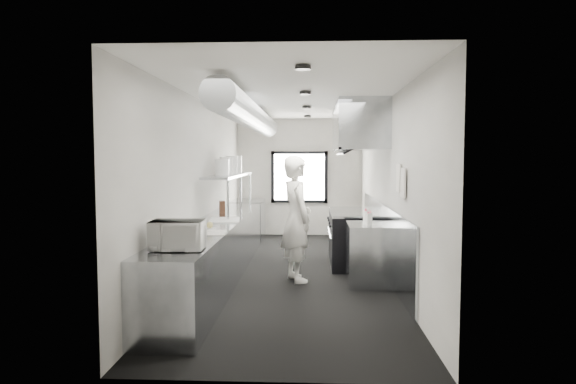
# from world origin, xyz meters

# --- Properties ---
(floor) EXTENTS (3.00, 8.00, 0.01)m
(floor) POSITION_xyz_m (0.00, 0.00, 0.00)
(floor) COLOR black
(floor) RESTS_ON ground
(ceiling) EXTENTS (3.00, 8.00, 0.01)m
(ceiling) POSITION_xyz_m (0.00, 0.00, 2.80)
(ceiling) COLOR white
(ceiling) RESTS_ON wall_back
(wall_back) EXTENTS (3.00, 0.02, 2.80)m
(wall_back) POSITION_xyz_m (0.00, 4.00, 1.40)
(wall_back) COLOR beige
(wall_back) RESTS_ON floor
(wall_front) EXTENTS (3.00, 0.02, 2.80)m
(wall_front) POSITION_xyz_m (0.00, -4.00, 1.40)
(wall_front) COLOR beige
(wall_front) RESTS_ON floor
(wall_left) EXTENTS (0.02, 8.00, 2.80)m
(wall_left) POSITION_xyz_m (-1.50, 0.00, 1.40)
(wall_left) COLOR beige
(wall_left) RESTS_ON floor
(wall_right) EXTENTS (0.02, 8.00, 2.80)m
(wall_right) POSITION_xyz_m (1.50, 0.00, 1.40)
(wall_right) COLOR beige
(wall_right) RESTS_ON floor
(wall_cladding) EXTENTS (0.03, 5.50, 1.10)m
(wall_cladding) POSITION_xyz_m (1.48, 0.30, 0.55)
(wall_cladding) COLOR #939AA0
(wall_cladding) RESTS_ON wall_right
(hvac_duct) EXTENTS (0.40, 6.40, 0.40)m
(hvac_duct) POSITION_xyz_m (-0.70, 0.40, 2.55)
(hvac_duct) COLOR #92969A
(hvac_duct) RESTS_ON ceiling
(service_window) EXTENTS (1.36, 0.05, 1.25)m
(service_window) POSITION_xyz_m (0.00, 3.96, 1.40)
(service_window) COLOR white
(service_window) RESTS_ON wall_back
(exhaust_hood) EXTENTS (0.81, 2.20, 0.88)m
(exhaust_hood) POSITION_xyz_m (1.10, 0.70, 2.39)
(exhaust_hood) COLOR #939AA0
(exhaust_hood) RESTS_ON ceiling
(prep_counter) EXTENTS (0.70, 6.00, 0.90)m
(prep_counter) POSITION_xyz_m (-1.15, -0.50, 0.45)
(prep_counter) COLOR #939AA0
(prep_counter) RESTS_ON floor
(pass_shelf) EXTENTS (0.45, 3.00, 0.68)m
(pass_shelf) POSITION_xyz_m (-1.19, 1.00, 1.54)
(pass_shelf) COLOR #939AA0
(pass_shelf) RESTS_ON prep_counter
(range) EXTENTS (0.88, 1.60, 0.94)m
(range) POSITION_xyz_m (1.04, 0.70, 0.47)
(range) COLOR black
(range) RESTS_ON floor
(bottle_station) EXTENTS (0.65, 0.80, 0.90)m
(bottle_station) POSITION_xyz_m (1.15, -0.70, 0.45)
(bottle_station) COLOR #939AA0
(bottle_station) RESTS_ON floor
(far_work_table) EXTENTS (0.70, 1.20, 0.90)m
(far_work_table) POSITION_xyz_m (-1.15, 3.20, 0.45)
(far_work_table) COLOR #939AA0
(far_work_table) RESTS_ON floor
(notice_sheet_a) EXTENTS (0.02, 0.28, 0.38)m
(notice_sheet_a) POSITION_xyz_m (1.47, -1.20, 1.60)
(notice_sheet_a) COLOR silver
(notice_sheet_a) RESTS_ON wall_right
(notice_sheet_b) EXTENTS (0.02, 0.28, 0.38)m
(notice_sheet_b) POSITION_xyz_m (1.47, -1.55, 1.55)
(notice_sheet_b) COLOR silver
(notice_sheet_b) RESTS_ON wall_right
(line_cook) EXTENTS (0.68, 0.81, 1.90)m
(line_cook) POSITION_xyz_m (0.07, -0.51, 0.95)
(line_cook) COLOR white
(line_cook) RESTS_ON floor
(microwave) EXTENTS (0.53, 0.41, 0.31)m
(microwave) POSITION_xyz_m (-1.13, -2.85, 1.05)
(microwave) COLOR silver
(microwave) RESTS_ON prep_counter
(deli_tub_a) EXTENTS (0.19, 0.19, 0.10)m
(deli_tub_a) POSITION_xyz_m (-1.25, -2.55, 0.95)
(deli_tub_a) COLOR silver
(deli_tub_a) RESTS_ON prep_counter
(deli_tub_b) EXTENTS (0.14, 0.14, 0.09)m
(deli_tub_b) POSITION_xyz_m (-1.26, -2.23, 0.94)
(deli_tub_b) COLOR silver
(deli_tub_b) RESTS_ON prep_counter
(newspaper) EXTENTS (0.39, 0.46, 0.01)m
(newspaper) POSITION_xyz_m (-0.99, -1.70, 0.91)
(newspaper) COLOR silver
(newspaper) RESTS_ON prep_counter
(small_plate) EXTENTS (0.21, 0.21, 0.01)m
(small_plate) POSITION_xyz_m (-1.09, -1.35, 0.91)
(small_plate) COLOR white
(small_plate) RESTS_ON prep_counter
(pastry) EXTENTS (0.09, 0.09, 0.09)m
(pastry) POSITION_xyz_m (-1.09, -1.35, 0.96)
(pastry) COLOR tan
(pastry) RESTS_ON small_plate
(cutting_board) EXTENTS (0.53, 0.66, 0.02)m
(cutting_board) POSITION_xyz_m (-1.05, -0.40, 0.91)
(cutting_board) COLOR silver
(cutting_board) RESTS_ON prep_counter
(knife_block) EXTENTS (0.14, 0.21, 0.21)m
(knife_block) POSITION_xyz_m (-1.27, 0.59, 1.01)
(knife_block) COLOR #522A1D
(knife_block) RESTS_ON prep_counter
(plate_stack_a) EXTENTS (0.27, 0.27, 0.27)m
(plate_stack_a) POSITION_xyz_m (-1.22, 0.36, 1.71)
(plate_stack_a) COLOR white
(plate_stack_a) RESTS_ON pass_shelf
(plate_stack_b) EXTENTS (0.32, 0.32, 0.31)m
(plate_stack_b) POSITION_xyz_m (-1.22, 0.83, 1.73)
(plate_stack_b) COLOR white
(plate_stack_b) RESTS_ON pass_shelf
(plate_stack_c) EXTENTS (0.27, 0.27, 0.33)m
(plate_stack_c) POSITION_xyz_m (-1.21, 1.32, 1.74)
(plate_stack_c) COLOR white
(plate_stack_c) RESTS_ON pass_shelf
(plate_stack_d) EXTENTS (0.23, 0.23, 0.33)m
(plate_stack_d) POSITION_xyz_m (-1.18, 1.73, 1.74)
(plate_stack_d) COLOR white
(plate_stack_d) RESTS_ON pass_shelf
(squeeze_bottle_a) EXTENTS (0.08, 0.08, 0.18)m
(squeeze_bottle_a) POSITION_xyz_m (1.09, -0.95, 0.99)
(squeeze_bottle_a) COLOR silver
(squeeze_bottle_a) RESTS_ON bottle_station
(squeeze_bottle_b) EXTENTS (0.07, 0.07, 0.18)m
(squeeze_bottle_b) POSITION_xyz_m (1.14, -0.82, 0.99)
(squeeze_bottle_b) COLOR silver
(squeeze_bottle_b) RESTS_ON bottle_station
(squeeze_bottle_c) EXTENTS (0.08, 0.08, 0.19)m
(squeeze_bottle_c) POSITION_xyz_m (1.08, -0.72, 1.00)
(squeeze_bottle_c) COLOR silver
(squeeze_bottle_c) RESTS_ON bottle_station
(squeeze_bottle_d) EXTENTS (0.08, 0.08, 0.18)m
(squeeze_bottle_d) POSITION_xyz_m (1.11, -0.60, 0.99)
(squeeze_bottle_d) COLOR silver
(squeeze_bottle_d) RESTS_ON bottle_station
(squeeze_bottle_e) EXTENTS (0.07, 0.07, 0.17)m
(squeeze_bottle_e) POSITION_xyz_m (1.11, -0.42, 0.99)
(squeeze_bottle_e) COLOR silver
(squeeze_bottle_e) RESTS_ON bottle_station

